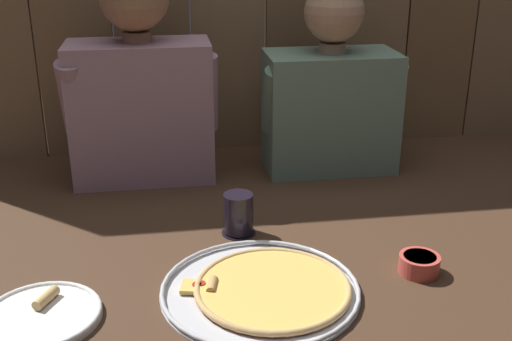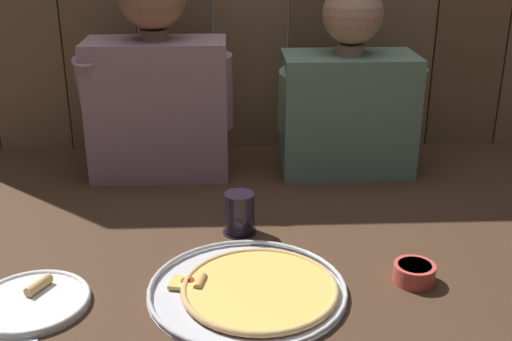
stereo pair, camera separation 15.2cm
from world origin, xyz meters
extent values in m
plane|color=#422B1C|center=(0.00, 0.00, 0.00)|extent=(3.20, 3.20, 0.00)
cylinder|color=silver|center=(-0.04, -0.15, 0.00)|extent=(0.43, 0.43, 0.01)
torus|color=silver|center=(-0.04, -0.15, 0.01)|extent=(0.43, 0.43, 0.01)
cylinder|color=#B23823|center=(-0.02, -0.15, 0.01)|extent=(0.33, 0.33, 0.00)
cylinder|color=#EABC56|center=(-0.02, -0.15, 0.01)|extent=(0.32, 0.32, 0.01)
torus|color=tan|center=(-0.02, -0.15, 0.01)|extent=(0.34, 0.34, 0.01)
cube|color=#EABC56|center=(-0.17, -0.12, 0.01)|extent=(0.08, 0.06, 0.01)
cylinder|color=tan|center=(-0.14, -0.13, 0.02)|extent=(0.03, 0.05, 0.02)
cylinder|color=#A3281E|center=(-0.17, -0.12, 0.02)|extent=(0.02, 0.02, 0.00)
cylinder|color=#A3281E|center=(-0.17, -0.12, 0.02)|extent=(0.02, 0.02, 0.00)
cylinder|color=white|center=(-0.49, -0.18, 0.01)|extent=(0.24, 0.24, 0.01)
torus|color=white|center=(-0.49, -0.18, 0.01)|extent=(0.24, 0.24, 0.01)
cylinder|color=tan|center=(-0.48, -0.14, 0.02)|extent=(0.05, 0.07, 0.02)
cylinder|color=black|center=(-0.05, 0.13, 0.00)|extent=(0.09, 0.09, 0.01)
cylinder|color=black|center=(-0.05, 0.13, 0.06)|extent=(0.07, 0.07, 0.10)
cylinder|color=#CC4C42|center=(0.32, -0.12, 0.02)|extent=(0.09, 0.09, 0.04)
cylinder|color=#B23823|center=(0.32, -0.12, 0.03)|extent=(0.07, 0.07, 0.02)
cube|color=gray|center=(-0.29, 0.55, 0.21)|extent=(0.41, 0.20, 0.41)
cylinder|color=#9E7051|center=(-0.29, 0.55, 0.43)|extent=(0.08, 0.08, 0.03)
cylinder|color=gray|center=(-0.47, 0.51, 0.27)|extent=(0.08, 0.15, 0.24)
cylinder|color=gray|center=(-0.10, 0.51, 0.27)|extent=(0.08, 0.11, 0.24)
cube|color=slate|center=(0.29, 0.55, 0.18)|extent=(0.40, 0.22, 0.37)
cylinder|color=tan|center=(0.29, 0.55, 0.38)|extent=(0.08, 0.08, 0.03)
sphere|color=tan|center=(0.29, 0.55, 0.49)|extent=(0.18, 0.18, 0.18)
sphere|color=black|center=(0.29, 0.56, 0.50)|extent=(0.16, 0.16, 0.16)
cylinder|color=slate|center=(0.11, 0.51, 0.24)|extent=(0.08, 0.14, 0.22)
cylinder|color=slate|center=(0.47, 0.51, 0.24)|extent=(0.08, 0.12, 0.21)
camera|label=1|loc=(-0.23, -1.30, 0.75)|focal=44.75mm
camera|label=2|loc=(-0.08, -1.31, 0.75)|focal=44.75mm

